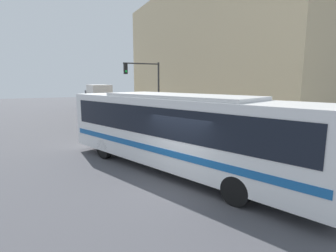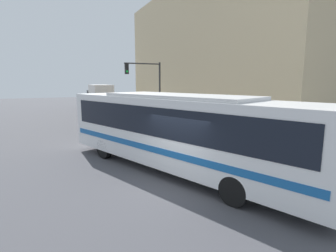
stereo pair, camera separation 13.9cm
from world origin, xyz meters
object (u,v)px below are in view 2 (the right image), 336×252
pedestrian_near_corner (199,120)px  pedestrian_mid_block (179,113)px  fire_hydrant (231,139)px  city_bus (177,128)px  delivery_truck (100,96)px  traffic_light_pole (148,81)px  parking_meter (190,120)px

pedestrian_near_corner → pedestrian_mid_block: bearing=82.8°
fire_hydrant → city_bus: bearing=-156.2°
delivery_truck → pedestrian_near_corner: delivery_truck is taller
delivery_truck → traffic_light_pole: traffic_light_pole is taller
city_bus → fire_hydrant: (4.36, 1.93, -1.26)m
delivery_truck → pedestrian_mid_block: bearing=-79.2°
city_bus → traffic_light_pole: size_ratio=2.36×
parking_meter → pedestrian_mid_block: (0.91, 3.63, 0.08)m
parking_meter → pedestrian_mid_block: 3.75m
pedestrian_mid_block → pedestrian_near_corner: bearing=-97.2°
parking_meter → pedestrian_mid_block: bearing=75.9°
traffic_light_pole → parking_meter: traffic_light_pole is taller
city_bus → parking_meter: size_ratio=10.06×
pedestrian_mid_block → delivery_truck: bearing=100.8°
city_bus → parking_meter: (4.36, 6.49, -0.83)m
delivery_truck → fire_hydrant: size_ratio=9.45×
delivery_truck → pedestrian_mid_block: 17.80m
delivery_truck → parking_meter: size_ratio=6.22×
traffic_light_pole → delivery_truck: bearing=95.4°
pedestrian_near_corner → traffic_light_pole: bearing=102.4°
pedestrian_near_corner → fire_hydrant: bearing=-95.6°
fire_hydrant → pedestrian_near_corner: size_ratio=0.46×
pedestrian_mid_block → traffic_light_pole: bearing=130.5°
delivery_truck → traffic_light_pole: 15.44m
parking_meter → pedestrian_mid_block: pedestrian_mid_block is taller
traffic_light_pole → parking_meter: size_ratio=4.26×
city_bus → pedestrian_near_corner: (4.76, 6.04, -0.78)m
fire_hydrant → pedestrian_mid_block: 8.27m
city_bus → pedestrian_mid_block: city_bus is taller
city_bus → fire_hydrant: city_bus is taller
fire_hydrant → pedestrian_near_corner: (0.40, 4.12, 0.49)m
traffic_light_pole → pedestrian_mid_block: traffic_light_pole is taller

